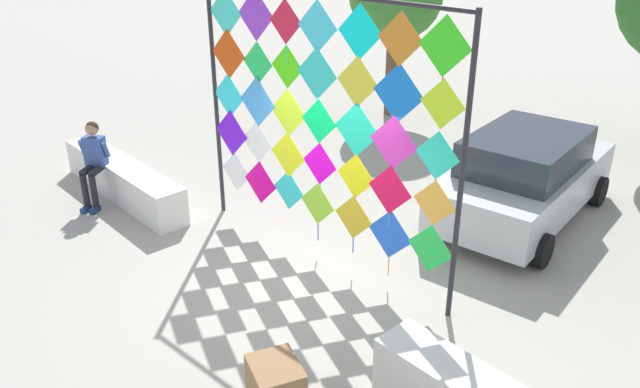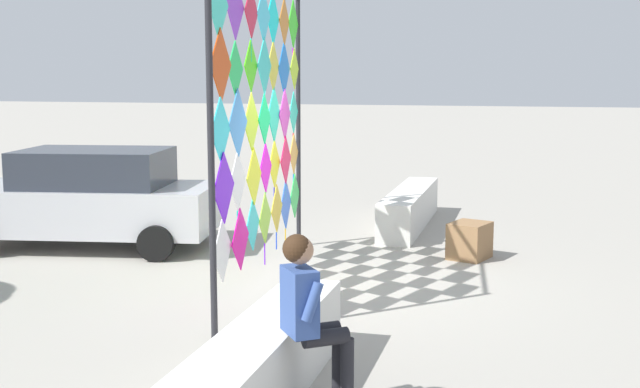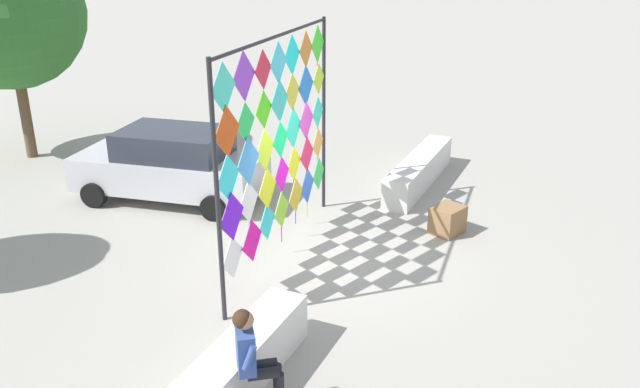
{
  "view_description": "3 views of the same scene",
  "coord_description": "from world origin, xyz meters",
  "px_view_note": "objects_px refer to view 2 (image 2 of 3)",
  "views": [
    {
      "loc": [
        6.05,
        -4.82,
        4.89
      ],
      "look_at": [
        0.23,
        0.41,
        1.29
      ],
      "focal_mm": 35.28,
      "sensor_mm": 36.0,
      "label": 1
    },
    {
      "loc": [
        -10.07,
        -2.56,
        2.72
      ],
      "look_at": [
        -0.54,
        -0.05,
        1.25
      ],
      "focal_mm": 45.49,
      "sensor_mm": 36.0,
      "label": 2
    },
    {
      "loc": [
        -9.58,
        -4.2,
        5.38
      ],
      "look_at": [
        -0.01,
        0.13,
        1.19
      ],
      "focal_mm": 36.74,
      "sensor_mm": 36.0,
      "label": 3
    }
  ],
  "objects_px": {
    "kite_display_rack": "(263,110)",
    "seated_vendor": "(312,311)",
    "cardboard_box_large": "(470,241)",
    "parked_car": "(89,198)"
  },
  "relations": [
    {
      "from": "parked_car",
      "to": "kite_display_rack",
      "type": "bearing_deg",
      "value": -112.47
    },
    {
      "from": "seated_vendor",
      "to": "parked_car",
      "type": "relative_size",
      "value": 0.36
    },
    {
      "from": "seated_vendor",
      "to": "kite_display_rack",
      "type": "bearing_deg",
      "value": 23.57
    },
    {
      "from": "parked_car",
      "to": "cardboard_box_large",
      "type": "distance_m",
      "value": 5.93
    },
    {
      "from": "seated_vendor",
      "to": "cardboard_box_large",
      "type": "bearing_deg",
      "value": -7.1
    },
    {
      "from": "kite_display_rack",
      "to": "parked_car",
      "type": "bearing_deg",
      "value": 67.53
    },
    {
      "from": "kite_display_rack",
      "to": "seated_vendor",
      "type": "distance_m",
      "value": 4.54
    },
    {
      "from": "parked_car",
      "to": "seated_vendor",
      "type": "bearing_deg",
      "value": -136.37
    },
    {
      "from": "kite_display_rack",
      "to": "parked_car",
      "type": "relative_size",
      "value": 1.1
    },
    {
      "from": "cardboard_box_large",
      "to": "parked_car",
      "type": "bearing_deg",
      "value": 96.9
    }
  ]
}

